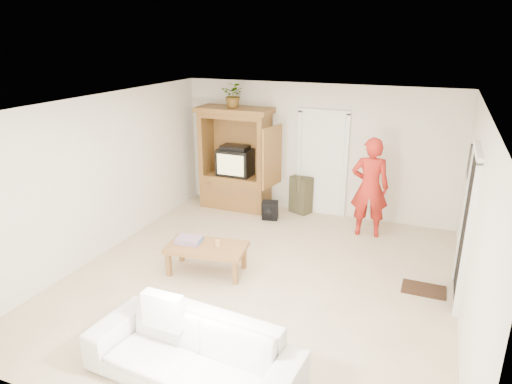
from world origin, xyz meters
TOP-DOWN VIEW (x-y plane):
  - floor at (0.00, 0.00)m, footprint 6.00×6.00m
  - ceiling at (0.00, 0.00)m, footprint 6.00×6.00m
  - wall_back at (0.00, 3.00)m, footprint 5.50×0.00m
  - wall_front at (0.00, -3.00)m, footprint 5.50×0.00m
  - wall_left at (-2.75, 0.00)m, footprint 0.00×6.00m
  - wall_right at (2.75, 0.00)m, footprint 0.00×6.00m
  - armoire at (-1.58, 2.66)m, footprint 1.82×1.14m
  - door_back at (0.15, 2.97)m, footprint 0.85×0.05m
  - doorway_right at (2.73, 0.60)m, footprint 0.05×0.90m
  - framed_picture at (2.73, 1.90)m, footprint 0.03×0.60m
  - doormat at (2.30, 0.60)m, footprint 0.60×0.40m
  - plant at (-1.60, 2.63)m, footprint 0.45×0.39m
  - man at (1.21, 2.24)m, footprint 0.72×0.53m
  - sofa at (0.14, -2.22)m, footprint 2.35×1.08m
  - coffee_table at (-0.83, -0.10)m, footprint 1.28×0.82m
  - towel at (-1.13, -0.10)m, footprint 0.42×0.33m
  - candle at (-0.66, -0.05)m, footprint 0.08×0.08m
  - backpack_black at (-0.66, 2.22)m, footprint 0.34×0.24m
  - backpack_olive at (-0.23, 2.85)m, footprint 0.48×0.43m

SIDE VIEW (x-z plane):
  - floor at x=0.00m, z-range 0.00..0.00m
  - doormat at x=2.30m, z-range 0.00..0.02m
  - backpack_black at x=-0.66m, z-range 0.00..0.38m
  - sofa at x=0.14m, z-range 0.00..0.67m
  - backpack_olive at x=-0.23m, z-range 0.00..0.76m
  - coffee_table at x=-0.83m, z-range 0.16..0.61m
  - towel at x=-1.13m, z-range 0.44..0.52m
  - candle at x=-0.66m, z-range 0.44..0.54m
  - man at x=1.21m, z-range 0.00..1.82m
  - armoire at x=-1.58m, z-range -0.14..1.96m
  - door_back at x=0.15m, z-range 0.00..2.04m
  - doorway_right at x=2.73m, z-range 0.00..2.04m
  - wall_back at x=0.00m, z-range -1.45..4.05m
  - wall_front at x=0.00m, z-range -1.45..4.05m
  - wall_left at x=-2.75m, z-range -1.70..4.30m
  - wall_right at x=2.75m, z-range -1.70..4.30m
  - framed_picture at x=2.73m, z-range 1.36..1.84m
  - plant at x=-1.60m, z-range 2.10..2.60m
  - ceiling at x=0.00m, z-range 2.60..2.60m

